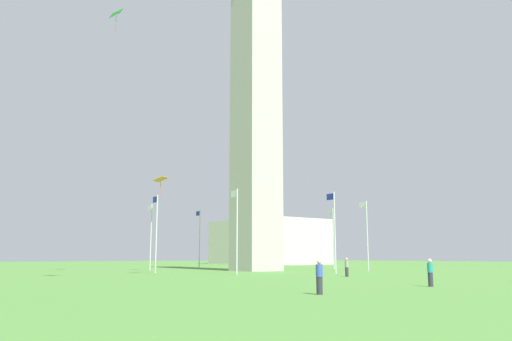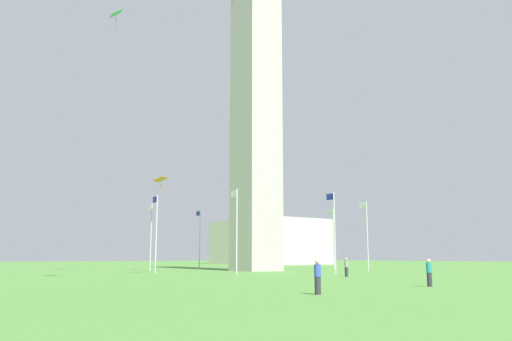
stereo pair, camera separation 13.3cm
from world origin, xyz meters
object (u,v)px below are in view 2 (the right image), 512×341
at_px(flagpole_nw, 268,237).
at_px(person_blue_shirt, 318,277).
at_px(distant_building, 269,242).
at_px(kite_orange_diamond, 160,180).
at_px(flagpole_w, 333,236).
at_px(person_gray_shirt, 346,267).
at_px(flagpole_n, 200,236).
at_px(flagpole_se, 236,227).
at_px(flagpole_ne, 151,234).
at_px(kite_green_diamond, 116,14).
at_px(flagpole_e, 156,230).
at_px(obelisk_monument, 256,98).
at_px(person_teal_shirt, 429,273).
at_px(flagpole_sw, 367,232).
at_px(flagpole_s, 334,229).

height_order(flagpole_nw, person_blue_shirt, flagpole_nw).
height_order(person_blue_shirt, distant_building, distant_building).
distance_m(flagpole_nw, kite_orange_diamond, 28.51).
relative_size(flagpole_w, person_gray_shirt, 5.13).
height_order(flagpole_n, flagpole_se, same).
xyz_separation_m(flagpole_ne, flagpole_w, (-9.35, -22.57, 0.00)).
bearing_deg(kite_green_diamond, flagpole_ne, -48.96).
relative_size(person_blue_shirt, distant_building, 0.07).
relative_size(flagpole_e, flagpole_w, 1.00).
relative_size(kite_orange_diamond, distant_building, 0.08).
bearing_deg(flagpole_nw, flagpole_w, -157.50).
distance_m(person_blue_shirt, distant_building, 92.58).
height_order(obelisk_monument, person_teal_shirt, obelisk_monument).
distance_m(flagpole_e, flagpole_se, 10.12).
distance_m(flagpole_w, flagpole_nw, 10.12).
bearing_deg(flagpole_e, obelisk_monument, -90.25).
bearing_deg(distant_building, person_teal_shirt, 147.86).
bearing_deg(person_teal_shirt, kite_green_diamond, 1.63).
xyz_separation_m(flagpole_sw, distant_building, (50.48, -25.21, 0.29)).
bearing_deg(flagpole_sw, person_blue_shirt, 127.64).
xyz_separation_m(kite_orange_diamond, distant_building, (45.62, -49.70, -4.38)).
bearing_deg(flagpole_n, flagpole_s, 180.00).
bearing_deg(distant_building, flagpole_se, 138.98).
bearing_deg(person_gray_shirt, kite_green_diamond, 28.46).
xyz_separation_m(flagpole_e, flagpole_w, (-0.00, -26.45, 0.00)).
xyz_separation_m(obelisk_monument, distant_building, (41.19, -34.56, -16.73)).
distance_m(flagpole_n, flagpole_sw, 24.43).
height_order(flagpole_ne, flagpole_nw, same).
bearing_deg(flagpole_s, flagpole_nw, -22.50).
bearing_deg(person_teal_shirt, flagpole_w, -46.83).
height_order(flagpole_ne, flagpole_e, same).
bearing_deg(kite_green_diamond, flagpole_w, -93.38).
distance_m(flagpole_n, person_blue_shirt, 50.73).
height_order(flagpole_e, flagpole_w, same).
bearing_deg(flagpole_ne, flagpole_se, 180.00).
xyz_separation_m(flagpole_e, kite_green_diamond, (1.84, 4.75, 23.81)).
relative_size(flagpole_e, flagpole_s, 1.00).
bearing_deg(distant_building, flagpole_nw, 141.58).
distance_m(flagpole_sw, person_gray_shirt, 17.24).
bearing_deg(flagpole_w, kite_orange_diamond, 98.99).
distance_m(obelisk_monument, flagpole_w, 21.55).
bearing_deg(flagpole_e, distant_building, -49.28).
bearing_deg(flagpole_ne, flagpole_nw, -90.00).
xyz_separation_m(person_teal_shirt, person_gray_shirt, (13.11, -6.97, 0.00)).
distance_m(flagpole_e, flagpole_w, 26.45).
relative_size(obelisk_monument, person_teal_shirt, 26.93).
height_order(flagpole_sw, flagpole_w, same).
xyz_separation_m(flagpole_n, distant_building, (27.91, -34.56, 0.29)).
relative_size(flagpole_nw, person_blue_shirt, 5.09).
xyz_separation_m(flagpole_sw, kite_green_diamond, (11.19, 27.33, 23.81)).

